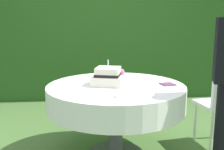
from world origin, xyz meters
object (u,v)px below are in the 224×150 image
wedding_cake (108,77)px  napkin_stack (168,84)px  cake_table (116,97)px  serving_plate_near (145,77)px  garden_chair (222,100)px  serving_plate_far (122,96)px

wedding_cake → napkin_stack: wedding_cake is taller
cake_table → napkin_stack: napkin_stack is taller
serving_plate_near → garden_chair: (0.78, -0.31, -0.21)m
wedding_cake → napkin_stack: size_ratio=2.80×
serving_plate_near → garden_chair: 0.87m
cake_table → serving_plate_far: (0.01, -0.43, 0.13)m
serving_plate_near → serving_plate_far: 0.87m
cake_table → serving_plate_near: serving_plate_near is taller
cake_table → serving_plate_far: size_ratio=9.49×
cake_table → serving_plate_near: size_ratio=13.51×
napkin_stack → serving_plate_near: bearing=110.9°
serving_plate_far → garden_chair: garden_chair is taller
cake_table → garden_chair: (1.15, 0.05, -0.08)m
cake_table → garden_chair: bearing=2.7°
serving_plate_far → napkin_stack: serving_plate_far is taller
serving_plate_far → napkin_stack: bearing=38.0°
wedding_cake → garden_chair: wedding_cake is taller
napkin_stack → garden_chair: size_ratio=0.15×
napkin_stack → serving_plate_far: bearing=-142.0°
cake_table → serving_plate_far: serving_plate_far is taller
serving_plate_near → cake_table: bearing=-135.1°
cake_table → wedding_cake: wedding_cake is taller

